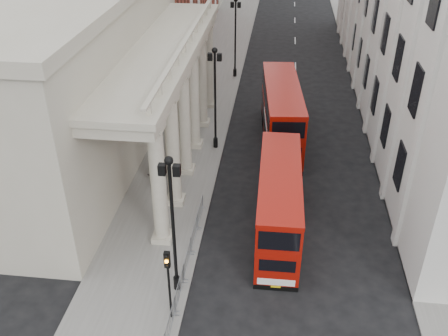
{
  "coord_description": "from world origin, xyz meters",
  "views": [
    {
      "loc": [
        4.25,
        -15.36,
        19.95
      ],
      "look_at": [
        1.0,
        12.3,
        2.89
      ],
      "focal_mm": 40.0,
      "sensor_mm": 36.0,
      "label": 1
    }
  ],
  "objects_px": {
    "lamp_post_south": "(173,218)",
    "lamp_post_north": "(235,32)",
    "traffic_light": "(168,273)",
    "lamp_post_mid": "(215,92)",
    "bus_far": "(281,113)",
    "bus_near": "(279,202)",
    "pedestrian_b": "(153,174)",
    "pedestrian_a": "(176,176)",
    "pedestrian_c": "(196,117)"
  },
  "relations": [
    {
      "from": "lamp_post_south",
      "to": "lamp_post_north",
      "type": "bearing_deg",
      "value": 90.0
    },
    {
      "from": "traffic_light",
      "to": "lamp_post_mid",
      "type": "bearing_deg",
      "value": 90.32
    },
    {
      "from": "bus_far",
      "to": "bus_near",
      "type": "bearing_deg",
      "value": -94.91
    },
    {
      "from": "traffic_light",
      "to": "bus_far",
      "type": "bearing_deg",
      "value": 75.74
    },
    {
      "from": "pedestrian_b",
      "to": "bus_near",
      "type": "bearing_deg",
      "value": 128.44
    },
    {
      "from": "lamp_post_mid",
      "to": "pedestrian_b",
      "type": "relative_size",
      "value": 4.8
    },
    {
      "from": "lamp_post_south",
      "to": "pedestrian_a",
      "type": "bearing_deg",
      "value": 101.42
    },
    {
      "from": "lamp_post_north",
      "to": "pedestrian_b",
      "type": "distance_m",
      "value": 22.74
    },
    {
      "from": "lamp_post_north",
      "to": "pedestrian_b",
      "type": "xyz_separation_m",
      "value": [
        -3.69,
        -22.09,
        -3.92
      ]
    },
    {
      "from": "bus_near",
      "to": "pedestrian_c",
      "type": "distance_m",
      "value": 15.79
    },
    {
      "from": "lamp_post_south",
      "to": "pedestrian_a",
      "type": "relative_size",
      "value": 5.27
    },
    {
      "from": "bus_near",
      "to": "pedestrian_b",
      "type": "distance_m",
      "value": 10.01
    },
    {
      "from": "lamp_post_north",
      "to": "bus_near",
      "type": "xyz_separation_m",
      "value": [
        5.27,
        -26.35,
        -2.59
      ]
    },
    {
      "from": "lamp_post_mid",
      "to": "pedestrian_c",
      "type": "height_order",
      "value": "lamp_post_mid"
    },
    {
      "from": "traffic_light",
      "to": "pedestrian_a",
      "type": "distance_m",
      "value": 12.39
    },
    {
      "from": "bus_far",
      "to": "pedestrian_b",
      "type": "relative_size",
      "value": 6.61
    },
    {
      "from": "pedestrian_b",
      "to": "pedestrian_c",
      "type": "height_order",
      "value": "pedestrian_c"
    },
    {
      "from": "traffic_light",
      "to": "pedestrian_c",
      "type": "height_order",
      "value": "traffic_light"
    },
    {
      "from": "traffic_light",
      "to": "bus_near",
      "type": "distance_m",
      "value": 9.29
    },
    {
      "from": "traffic_light",
      "to": "lamp_post_south",
      "type": "bearing_deg",
      "value": 92.84
    },
    {
      "from": "lamp_post_mid",
      "to": "lamp_post_north",
      "type": "distance_m",
      "value": 16.0
    },
    {
      "from": "bus_near",
      "to": "pedestrian_a",
      "type": "height_order",
      "value": "bus_near"
    },
    {
      "from": "lamp_post_mid",
      "to": "bus_far",
      "type": "xyz_separation_m",
      "value": [
        5.19,
        1.99,
        -2.37
      ]
    },
    {
      "from": "lamp_post_north",
      "to": "bus_near",
      "type": "bearing_deg",
      "value": -78.68
    },
    {
      "from": "lamp_post_mid",
      "to": "traffic_light",
      "type": "height_order",
      "value": "lamp_post_mid"
    },
    {
      "from": "traffic_light",
      "to": "pedestrian_b",
      "type": "height_order",
      "value": "traffic_light"
    },
    {
      "from": "bus_near",
      "to": "pedestrian_c",
      "type": "bearing_deg",
      "value": 117.6
    },
    {
      "from": "bus_near",
      "to": "pedestrian_b",
      "type": "height_order",
      "value": "bus_near"
    },
    {
      "from": "bus_near",
      "to": "traffic_light",
      "type": "bearing_deg",
      "value": -124.73
    },
    {
      "from": "lamp_post_mid",
      "to": "bus_far",
      "type": "bearing_deg",
      "value": 21.02
    },
    {
      "from": "lamp_post_mid",
      "to": "bus_far",
      "type": "relative_size",
      "value": 0.73
    },
    {
      "from": "lamp_post_mid",
      "to": "lamp_post_north",
      "type": "relative_size",
      "value": 1.0
    },
    {
      "from": "pedestrian_b",
      "to": "traffic_light",
      "type": "bearing_deg",
      "value": 81.47
    },
    {
      "from": "lamp_post_south",
      "to": "pedestrian_c",
      "type": "relative_size",
      "value": 4.53
    },
    {
      "from": "bus_near",
      "to": "bus_far",
      "type": "xyz_separation_m",
      "value": [
        -0.09,
        12.34,
        0.22
      ]
    },
    {
      "from": "lamp_post_south",
      "to": "lamp_post_north",
      "type": "height_order",
      "value": "same"
    },
    {
      "from": "lamp_post_mid",
      "to": "traffic_light",
      "type": "relative_size",
      "value": 1.93
    },
    {
      "from": "traffic_light",
      "to": "bus_far",
      "type": "xyz_separation_m",
      "value": [
        5.09,
        20.01,
        -0.57
      ]
    },
    {
      "from": "lamp_post_south",
      "to": "pedestrian_c",
      "type": "distance_m",
      "value": 20.01
    },
    {
      "from": "bus_near",
      "to": "pedestrian_a",
      "type": "xyz_separation_m",
      "value": [
        -7.29,
        4.33,
        -1.41
      ]
    },
    {
      "from": "pedestrian_a",
      "to": "pedestrian_c",
      "type": "relative_size",
      "value": 0.86
    },
    {
      "from": "pedestrian_c",
      "to": "lamp_post_north",
      "type": "bearing_deg",
      "value": 98.59
    },
    {
      "from": "lamp_post_north",
      "to": "pedestrian_a",
      "type": "height_order",
      "value": "lamp_post_north"
    },
    {
      "from": "lamp_post_north",
      "to": "pedestrian_c",
      "type": "relative_size",
      "value": 4.53
    },
    {
      "from": "lamp_post_south",
      "to": "bus_near",
      "type": "xyz_separation_m",
      "value": [
        5.27,
        5.65,
        -2.59
      ]
    },
    {
      "from": "bus_near",
      "to": "bus_far",
      "type": "bearing_deg",
      "value": 89.67
    },
    {
      "from": "lamp_post_north",
      "to": "lamp_post_mid",
      "type": "bearing_deg",
      "value": -90.0
    },
    {
      "from": "pedestrian_b",
      "to": "pedestrian_c",
      "type": "xyz_separation_m",
      "value": [
        1.5,
        9.6,
        0.05
      ]
    },
    {
      "from": "lamp_post_north",
      "to": "pedestrian_a",
      "type": "xyz_separation_m",
      "value": [
        -2.02,
        -22.01,
        -4.0
      ]
    },
    {
      "from": "traffic_light",
      "to": "pedestrian_a",
      "type": "relative_size",
      "value": 2.72
    }
  ]
}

